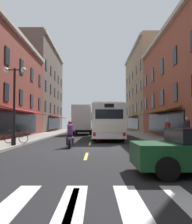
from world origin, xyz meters
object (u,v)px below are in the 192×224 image
Objects in this scene: box_truck at (82,120)px; pedestrian_far at (186,129)px; bicycle_mid at (15,138)px; transit_bus at (106,122)px; pedestrian_mid at (167,131)px; sedan_mid at (85,128)px; street_lamp_twin at (13,102)px; motorcycle_rider at (69,136)px.

box_truck reaches higher than pedestrian_far.
transit_bus is at bearing 46.18° from bicycle_mid.
pedestrian_mid is at bearing -2.12° from bicycle_mid.
pedestrian_far is (8.01, -15.55, -0.87)m from box_truck.
transit_bus is 9.52m from bicycle_mid.
box_truck is 9.32m from sedan_mid.
bicycle_mid is at bearing 103.47° from street_lamp_twin.
pedestrian_far is (5.18, -6.85, -0.59)m from transit_bus.
pedestrian_mid reaches higher than motorcycle_rider.
sedan_mid is 2.87× the size of pedestrian_mid.
pedestrian_far is at bearing -0.15° from bicycle_mid.
pedestrian_far is (7.95, -24.80, 0.33)m from sedan_mid.
box_truck reaches higher than transit_bus.
bicycle_mid is 0.35× the size of street_lamp_twin.
pedestrian_far reaches higher than bicycle_mid.
street_lamp_twin is (-11.35, -1.49, 1.78)m from pedestrian_far.
pedestrian_mid reaches higher than bicycle_mid.
sedan_mid is at bearing 81.36° from bicycle_mid.
motorcycle_rider reaches higher than bicycle_mid.
transit_bus is at bearing -71.95° from box_truck.
sedan_mid is 25.05m from bicycle_mid.
motorcycle_rider is at bearing 0.97° from street_lamp_twin.
sedan_mid is 2.70× the size of bicycle_mid.
transit_bus is 8.60m from pedestrian_far.
street_lamp_twin is (-3.50, -0.06, 2.14)m from motorcycle_rider.
pedestrian_mid is at bearing 6.57° from street_lamp_twin.
sedan_mid is at bearing -110.37° from pedestrian_mid.
bicycle_mid is (-3.86, 1.46, -0.21)m from motorcycle_rider.
street_lamp_twin is at bearing -28.30° from pedestrian_mid.
bicycle_mid is at bearing 159.26° from motorcycle_rider.
box_truck reaches higher than pedestrian_mid.
pedestrian_mid is (6.50, -25.15, 0.22)m from sedan_mid.
sedan_mid is 2.56× the size of pedestrian_far.
transit_bus is 8.13m from pedestrian_mid.
box_truck reaches higher than sedan_mid.
motorcycle_rider is at bearing -97.35° from pedestrian_far.
motorcycle_rider is 4.10m from street_lamp_twin.
transit_bus is 5.47× the size of motorcycle_rider.
box_truck is 17.03m from motorcycle_rider.
pedestrian_far is 0.37× the size of street_lamp_twin.
transit_bus reaches higher than bicycle_mid.
pedestrian_mid is at bearing 9.58° from motorcycle_rider.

